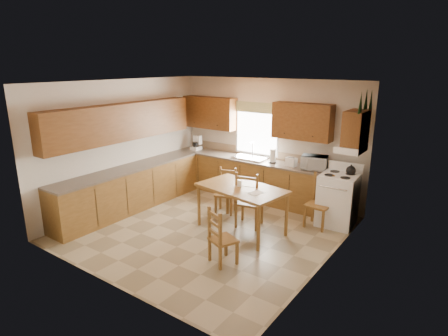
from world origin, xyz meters
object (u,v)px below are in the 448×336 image
Objects in this scene: dining_table at (241,209)px; chair_far_right at (319,202)px; microwave at (314,163)px; stove at (338,200)px; chair_near_right at (249,199)px; chair_far_left at (226,191)px; chair_near_left at (223,236)px.

dining_table is 1.47m from chair_far_right.
microwave is 0.30× the size of dining_table.
chair_near_right is (-1.34, -1.04, 0.05)m from stove.
chair_near_right is at bearing -145.48° from stove.
chair_far_left is at bearing -33.39° from chair_near_right.
chair_far_left is at bearing -33.20° from chair_near_left.
microwave is 0.51× the size of chair_far_left.
chair_far_left is (-1.15, 1.69, 0.01)m from chair_near_left.
chair_far_left is (-0.75, 0.28, -0.08)m from chair_near_right.
chair_near_right is (-0.40, 1.42, 0.09)m from chair_near_left.
chair_far_right reaches higher than stove.
chair_near_right is at bearing -131.61° from microwave.
stove is at bearing -155.46° from chair_near_right.
stove is at bearing 2.19° from chair_far_left.
microwave is 1.90m from chair_far_left.
chair_far_right is at bearing -131.08° from stove.
chair_near_right is at bearing -38.05° from chair_far_left.
chair_far_right is (0.39, -0.66, -0.56)m from microwave.
chair_near_right is 1.18× the size of chair_far_left.
chair_near_left is (-0.29, -2.78, -0.61)m from microwave.
stove is at bearing 54.69° from chair_far_right.
microwave reaches higher than stove.
chair_near_right reaches higher than chair_far_left.
dining_table is (-1.35, -1.30, -0.07)m from stove.
chair_far_left is 0.92× the size of chair_far_right.
dining_table is 0.29m from chair_near_right.
chair_near_right is 0.80m from chair_far_left.
stove is 1.06× the size of chair_far_left.
chair_near_left is at bearing -61.33° from dining_table.
microwave is 1.89m from dining_table.
dining_table is at bearing -127.90° from microwave.
chair_far_right is at bearing -159.98° from chair_near_right.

